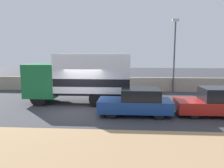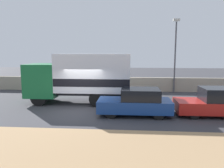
% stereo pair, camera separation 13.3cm
% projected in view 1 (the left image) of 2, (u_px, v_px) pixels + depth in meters
% --- Properties ---
extents(ground_plane, '(80.00, 80.00, 0.00)m').
position_uv_depth(ground_plane, '(80.00, 111.00, 13.36)').
color(ground_plane, '#38383D').
extents(dirt_shoulder_foreground, '(60.00, 4.31, 0.04)m').
position_uv_depth(dirt_shoulder_foreground, '(50.00, 149.00, 8.05)').
color(dirt_shoulder_foreground, tan).
rests_on(dirt_shoulder_foreground, ground_plane).
extents(stone_wall_backdrop, '(60.00, 0.35, 1.29)m').
position_uv_depth(stone_wall_backdrop, '(97.00, 84.00, 20.61)').
color(stone_wall_backdrop, '#A39984').
rests_on(stone_wall_backdrop, ground_plane).
extents(street_lamp, '(0.56, 0.28, 6.49)m').
position_uv_depth(street_lamp, '(174.00, 50.00, 19.39)').
color(street_lamp, '#4C4C51').
rests_on(street_lamp, ground_plane).
extents(box_truck, '(7.21, 2.40, 3.47)m').
position_uv_depth(box_truck, '(82.00, 77.00, 15.25)').
color(box_truck, '#196B38').
rests_on(box_truck, ground_plane).
extents(car_hatchback, '(4.15, 1.84, 1.54)m').
position_uv_depth(car_hatchback, '(136.00, 102.00, 12.48)').
color(car_hatchback, navy).
rests_on(car_hatchback, ground_plane).
extents(car_sedan_second, '(4.45, 1.85, 1.60)m').
position_uv_depth(car_sedan_second, '(218.00, 102.00, 12.39)').
color(car_sedan_second, '#B21E19').
rests_on(car_sedan_second, ground_plane).
extents(pedestrian, '(0.38, 0.38, 1.77)m').
position_uv_depth(pedestrian, '(29.00, 82.00, 19.68)').
color(pedestrian, '#1E1E2D').
rests_on(pedestrian, ground_plane).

